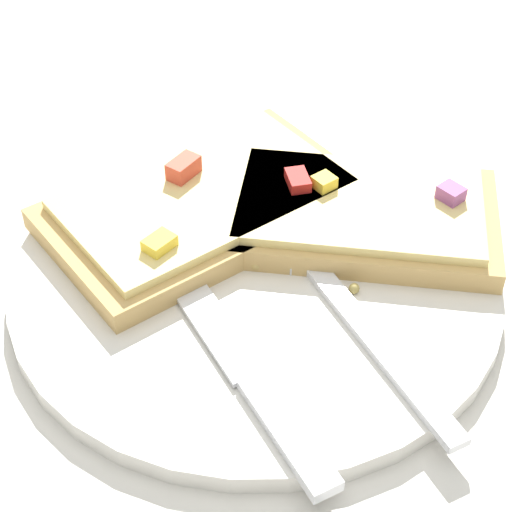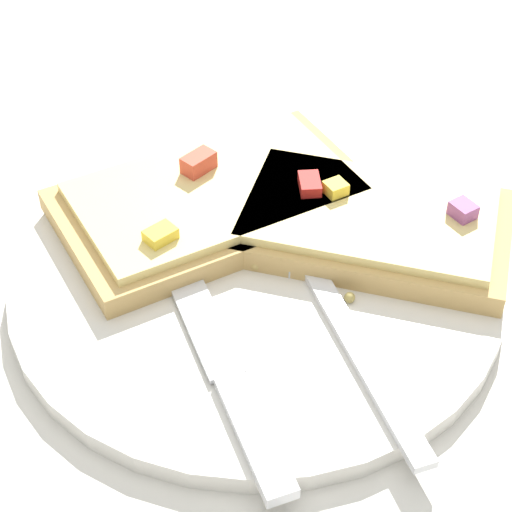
{
  "view_description": "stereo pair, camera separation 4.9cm",
  "coord_description": "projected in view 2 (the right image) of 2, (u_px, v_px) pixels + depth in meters",
  "views": [
    {
      "loc": [
        -0.23,
        0.29,
        0.35
      ],
      "look_at": [
        0.0,
        0.0,
        0.02
      ],
      "focal_mm": 60.0,
      "sensor_mm": 36.0,
      "label": 1
    },
    {
      "loc": [
        -0.26,
        0.25,
        0.35
      ],
      "look_at": [
        0.0,
        0.0,
        0.02
      ],
      "focal_mm": 60.0,
      "sensor_mm": 36.0,
      "label": 2
    }
  ],
  "objects": [
    {
      "name": "knife",
      "position": [
        223.0,
        366.0,
        0.44
      ],
      "size": [
        0.19,
        0.09,
        0.01
      ],
      "rotation": [
        0.0,
        0.0,
        5.88
      ],
      "color": "silver",
      "rests_on": "plate"
    },
    {
      "name": "plate",
      "position": [
        256.0,
        276.0,
        0.5
      ],
      "size": [
        0.29,
        0.29,
        0.01
      ],
      "color": "silver",
      "rests_on": "ground"
    },
    {
      "name": "crumb_scatter",
      "position": [
        257.0,
        224.0,
        0.52
      ],
      "size": [
        0.15,
        0.06,
        0.01
      ],
      "color": "tan",
      "rests_on": "plate"
    },
    {
      "name": "pizza_slice_main",
      "position": [
        214.0,
        199.0,
        0.53
      ],
      "size": [
        0.16,
        0.21,
        0.03
      ],
      "rotation": [
        0.0,
        0.0,
        4.46
      ],
      "color": "tan",
      "rests_on": "plate"
    },
    {
      "name": "fork",
      "position": [
        323.0,
        289.0,
        0.48
      ],
      "size": [
        0.21,
        0.11,
        0.01
      ],
      "rotation": [
        0.0,
        0.0,
        5.85
      ],
      "color": "silver",
      "rests_on": "plate"
    },
    {
      "name": "ground_plane",
      "position": [
        256.0,
        284.0,
        0.51
      ],
      "size": [
        4.0,
        4.0,
        0.0
      ],
      "primitive_type": "plane",
      "color": "beige"
    },
    {
      "name": "pizza_slice_corner",
      "position": [
        369.0,
        222.0,
        0.52
      ],
      "size": [
        0.2,
        0.17,
        0.03
      ],
      "rotation": [
        0.0,
        0.0,
        0.53
      ],
      "color": "tan",
      "rests_on": "plate"
    }
  ]
}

